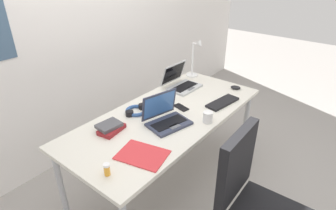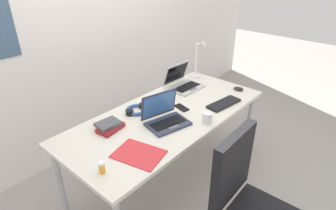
% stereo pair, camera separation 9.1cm
% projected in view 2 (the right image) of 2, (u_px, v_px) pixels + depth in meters
% --- Properties ---
extents(ground_plane, '(12.00, 12.00, 0.00)m').
position_uv_depth(ground_plane, '(168.00, 182.00, 2.64)').
color(ground_plane, gray).
extents(wall_back, '(6.00, 0.13, 2.60)m').
position_uv_depth(wall_back, '(81.00, 25.00, 2.67)').
color(wall_back, silver).
rests_on(wall_back, ground_plane).
extents(desk, '(1.80, 0.80, 0.74)m').
position_uv_depth(desk, '(168.00, 120.00, 2.32)').
color(desk, silver).
rests_on(desk, ground_plane).
extents(desk_lamp, '(0.12, 0.18, 0.40)m').
position_uv_depth(desk_lamp, '(199.00, 59.00, 2.89)').
color(desk_lamp, white).
rests_on(desk_lamp, desk).
extents(laptop_front_right, '(0.36, 0.32, 0.23)m').
position_uv_depth(laptop_front_right, '(165.00, 118.00, 2.15)').
color(laptop_front_right, '#33384C').
rests_on(laptop_front_right, desk).
extents(laptop_mid_desk, '(0.33, 0.30, 0.23)m').
position_uv_depth(laptop_mid_desk, '(183.00, 83.00, 2.73)').
color(laptop_mid_desk, '#B7BABC').
rests_on(laptop_mid_desk, desk).
extents(external_keyboard, '(0.34, 0.17, 0.02)m').
position_uv_depth(external_keyboard, '(224.00, 104.00, 2.43)').
color(external_keyboard, black).
rests_on(external_keyboard, desk).
extents(computer_mouse, '(0.08, 0.11, 0.03)m').
position_uv_depth(computer_mouse, '(238.00, 89.00, 2.68)').
color(computer_mouse, black).
rests_on(computer_mouse, desk).
extents(cell_phone, '(0.09, 0.15, 0.01)m').
position_uv_depth(cell_phone, '(182.00, 108.00, 2.38)').
color(cell_phone, black).
rests_on(cell_phone, desk).
extents(headphones, '(0.21, 0.18, 0.04)m').
position_uv_depth(headphones, '(136.00, 110.00, 2.32)').
color(headphones, '#335999').
rests_on(headphones, desk).
extents(pill_bottle, '(0.04, 0.04, 0.08)m').
position_uv_depth(pill_bottle, '(102.00, 167.00, 1.65)').
color(pill_bottle, gold).
rests_on(pill_bottle, desk).
extents(book_stack, '(0.21, 0.17, 0.06)m').
position_uv_depth(book_stack, '(109.00, 126.00, 2.07)').
color(book_stack, maroon).
rests_on(book_stack, desk).
extents(paper_folder_center, '(0.30, 0.36, 0.01)m').
position_uv_depth(paper_folder_center, '(139.00, 154.00, 1.82)').
color(paper_folder_center, red).
rests_on(paper_folder_center, desk).
extents(coffee_mug, '(0.11, 0.08, 0.09)m').
position_uv_depth(coffee_mug, '(207.00, 118.00, 2.15)').
color(coffee_mug, white).
rests_on(coffee_mug, desk).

